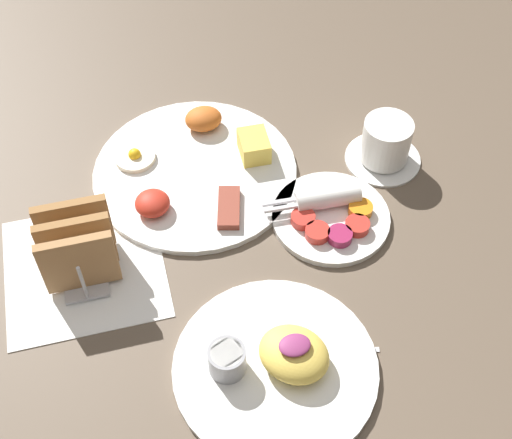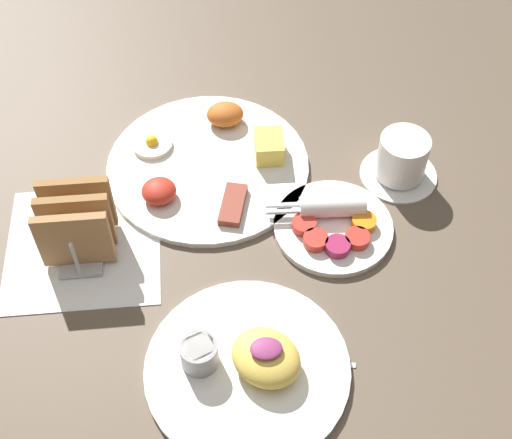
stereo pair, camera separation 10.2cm
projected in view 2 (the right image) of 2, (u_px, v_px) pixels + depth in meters
ground_plane at (222, 262)px, 1.01m from camera, size 3.00×3.00×0.00m
napkin_flat at (84, 245)px, 1.03m from camera, size 0.22×0.22×0.00m
plate_breakfast at (209, 162)px, 1.12m from camera, size 0.32×0.32×0.05m
plate_condiments at (333, 224)px, 1.04m from camera, size 0.19×0.18×0.04m
plate_foreground at (248, 364)px, 0.89m from camera, size 0.26×0.26×0.06m
toast_rack at (77, 224)px, 0.99m from camera, size 0.10×0.12×0.10m
coffee_cup at (402, 160)px, 1.09m from camera, size 0.12×0.12×0.08m
teaspoon at (288, 357)px, 0.91m from camera, size 0.13×0.04×0.01m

